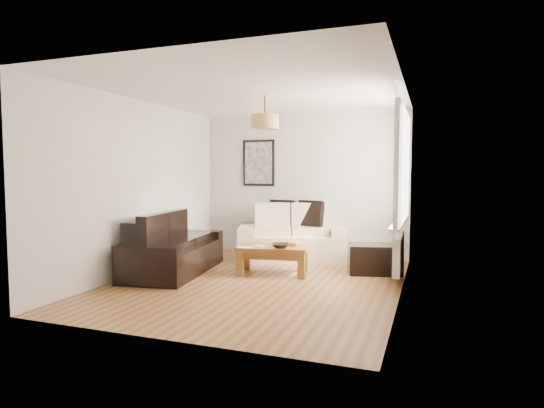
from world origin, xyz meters
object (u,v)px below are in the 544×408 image
(coffee_table, at_px, (273,260))
(ottoman, at_px, (374,259))
(loveseat_cream, at_px, (291,233))
(sofa_leather, at_px, (174,245))

(coffee_table, distance_m, ottoman, 1.53)
(loveseat_cream, xyz_separation_m, sofa_leather, (-1.36, -1.61, -0.04))
(loveseat_cream, height_order, sofa_leather, loveseat_cream)
(coffee_table, relative_size, ottoman, 1.35)
(sofa_leather, bearing_deg, ottoman, -79.51)
(sofa_leather, distance_m, coffee_table, 1.52)
(coffee_table, bearing_deg, ottoman, 21.70)
(coffee_table, xyz_separation_m, ottoman, (1.42, 0.57, 0.01))
(sofa_leather, bearing_deg, coffee_table, -82.88)
(loveseat_cream, bearing_deg, sofa_leather, -149.57)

